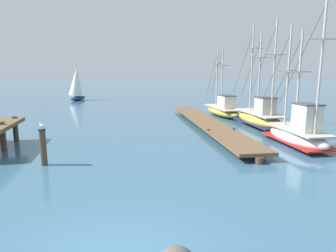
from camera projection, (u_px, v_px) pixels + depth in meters
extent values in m
cube|color=brown|center=(206.00, 122.00, 20.88)|extent=(2.59, 17.32, 0.16)
cylinder|color=#4C3D2D|center=(259.00, 160.00, 12.52)|extent=(0.36, 0.36, 0.29)
cylinder|color=#4C3D2D|center=(218.00, 133.00, 18.12)|extent=(0.36, 0.36, 0.29)
cylinder|color=#4C3D2D|center=(196.00, 118.00, 23.72)|extent=(0.36, 0.36, 0.29)
cylinder|color=#4C3D2D|center=(183.00, 109.00, 29.31)|extent=(0.36, 0.36, 0.29)
cube|color=#333338|center=(208.00, 130.00, 17.39)|extent=(0.13, 0.21, 0.08)
cube|color=#333338|center=(234.00, 129.00, 17.61)|extent=(0.13, 0.21, 0.08)
ellipsoid|color=gold|center=(222.00, 111.00, 26.10)|extent=(1.95, 5.84, 0.79)
cube|color=#B2AD9E|center=(222.00, 107.00, 26.04)|extent=(1.72, 5.26, 0.08)
cube|color=silver|center=(226.00, 102.00, 25.09)|extent=(1.07, 1.67, 1.08)
cube|color=#3D3D42|center=(227.00, 95.00, 24.98)|extent=(1.15, 1.81, 0.06)
cylinder|color=#B2ADA3|center=(222.00, 76.00, 25.80)|extent=(0.11, 0.11, 5.45)
cylinder|color=#B2ADA3|center=(223.00, 65.00, 25.63)|extent=(1.70, 0.08, 0.06)
cylinder|color=#333338|center=(216.00, 73.00, 27.17)|extent=(0.06, 2.83, 4.03)
cylinder|color=#B2ADA3|center=(217.00, 77.00, 27.09)|extent=(0.11, 0.11, 5.20)
cylinder|color=#B2ADA3|center=(217.00, 64.00, 26.86)|extent=(1.70, 0.08, 0.06)
cylinder|color=#333338|center=(212.00, 74.00, 28.39)|extent=(0.05, 2.70, 3.85)
ellipsoid|color=gold|center=(259.00, 119.00, 20.99)|extent=(1.93, 5.64, 1.03)
cube|color=#B2AD9E|center=(259.00, 113.00, 20.90)|extent=(1.70, 5.07, 0.08)
cube|color=#19234C|center=(258.00, 122.00, 21.03)|extent=(1.94, 5.53, 0.08)
cube|color=#B7B2A8|center=(265.00, 106.00, 19.97)|extent=(1.06, 1.27, 1.12)
cube|color=#3D3D42|center=(266.00, 97.00, 19.86)|extent=(1.15, 1.37, 0.06)
cylinder|color=#B2ADA3|center=(259.00, 74.00, 20.65)|extent=(0.11, 0.11, 5.50)
cylinder|color=#B2ADA3|center=(260.00, 57.00, 20.45)|extent=(1.65, 0.09, 0.06)
cylinder|color=#333338|center=(250.00, 70.00, 22.04)|extent=(0.07, 2.86, 4.07)
cylinder|color=#B2ADA3|center=(252.00, 69.00, 21.81)|extent=(0.11, 0.11, 6.21)
cylinder|color=#B2ADA3|center=(253.00, 48.00, 21.53)|extent=(1.65, 0.09, 0.06)
cylinder|color=#333338|center=(243.00, 65.00, 23.38)|extent=(0.08, 3.23, 4.59)
cylinder|color=#B2ADA3|center=(274.00, 68.00, 18.69)|extent=(0.11, 0.11, 6.21)
cylinder|color=#B2ADA3|center=(275.00, 55.00, 18.53)|extent=(1.65, 0.09, 0.06)
cylinder|color=#333338|center=(262.00, 64.00, 20.25)|extent=(0.08, 3.23, 4.59)
ellipsoid|color=silver|center=(297.00, 137.00, 15.64)|extent=(1.90, 4.73, 0.90)
cube|color=#B2AD9E|center=(297.00, 129.00, 15.56)|extent=(1.67, 4.25, 0.08)
cube|color=#B21E19|center=(296.00, 141.00, 15.68)|extent=(1.91, 4.63, 0.08)
cube|color=silver|center=(307.00, 118.00, 14.75)|extent=(0.99, 1.29, 1.37)
cube|color=#3D3D42|center=(308.00, 104.00, 14.61)|extent=(1.07, 1.39, 0.06)
cylinder|color=#B2ADA3|center=(299.00, 80.00, 15.31)|extent=(0.11, 0.11, 5.11)
cylinder|color=#B2ADA3|center=(300.00, 72.00, 15.23)|extent=(1.58, 0.11, 0.06)
cylinder|color=#333338|center=(285.00, 75.00, 16.60)|extent=(0.11, 2.66, 3.78)
cylinder|color=#B2ADA3|center=(288.00, 76.00, 16.29)|extent=(0.11, 0.11, 5.53)
cylinder|color=#B2ADA3|center=(288.00, 71.00, 16.24)|extent=(1.58, 0.11, 0.06)
cylinder|color=#333338|center=(275.00, 71.00, 17.69)|extent=(0.11, 2.88, 4.09)
cylinder|color=#B2ADA3|center=(321.00, 67.00, 13.59)|extent=(0.11, 0.11, 6.47)
cylinder|color=#B2ADA3|center=(323.00, 39.00, 13.36)|extent=(1.58, 0.11, 0.06)
cylinder|color=#333338|center=(299.00, 61.00, 15.23)|extent=(0.13, 3.36, 4.79)
cylinder|color=#4C3D2D|center=(15.00, 129.00, 16.55)|extent=(0.28, 0.28, 1.42)
cylinder|color=#4C3D2D|center=(3.00, 136.00, 14.60)|extent=(0.28, 0.28, 1.46)
cylinder|color=#4C3D2D|center=(43.00, 147.00, 12.20)|extent=(0.26, 0.26, 1.57)
cylinder|color=#28282D|center=(42.00, 130.00, 12.06)|extent=(0.30, 0.30, 0.06)
cylinder|color=gold|center=(41.00, 128.00, 12.03)|extent=(0.01, 0.01, 0.07)
cylinder|color=gold|center=(42.00, 128.00, 12.06)|extent=(0.01, 0.01, 0.07)
ellipsoid|color=white|center=(41.00, 126.00, 12.03)|extent=(0.23, 0.30, 0.13)
ellipsoid|color=silver|center=(40.00, 126.00, 11.98)|extent=(0.13, 0.23, 0.09)
ellipsoid|color=#383838|center=(41.00, 126.00, 11.90)|extent=(0.05, 0.07, 0.04)
ellipsoid|color=silver|center=(43.00, 125.00, 12.04)|extent=(0.13, 0.23, 0.09)
ellipsoid|color=#383838|center=(43.00, 126.00, 11.95)|extent=(0.05, 0.07, 0.04)
cone|color=white|center=(42.00, 126.00, 11.91)|extent=(0.10, 0.10, 0.07)
sphere|color=white|center=(41.00, 123.00, 12.10)|extent=(0.08, 0.08, 0.08)
cone|color=gold|center=(40.00, 123.00, 12.14)|extent=(0.04, 0.05, 0.02)
ellipsoid|color=navy|center=(78.00, 98.00, 40.12)|extent=(2.37, 3.78, 0.60)
cylinder|color=#B2ADA3|center=(77.00, 80.00, 39.75)|extent=(0.08, 0.08, 4.46)
cone|color=silver|center=(76.00, 81.00, 39.46)|extent=(2.72, 2.51, 3.96)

